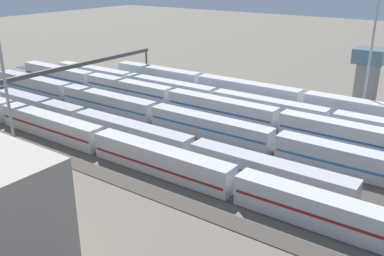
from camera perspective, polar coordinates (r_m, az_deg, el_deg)
ground_plane at (r=76.10m, az=-1.72°, el=-0.36°), size 400.00×400.00×0.00m
track_bed_0 at (r=91.93m, az=5.82°, el=3.31°), size 140.00×2.80×0.12m
track_bed_1 at (r=87.81m, az=4.19°, el=2.53°), size 140.00×2.80×0.12m
track_bed_2 at (r=83.78m, az=2.40°, el=1.67°), size 140.00×2.80×0.12m
track_bed_3 at (r=79.86m, az=0.44°, el=0.72°), size 140.00×2.80×0.12m
track_bed_4 at (r=76.07m, az=-1.72°, el=-0.32°), size 140.00×2.80×0.12m
track_bed_5 at (r=72.43m, az=-4.10°, el=-1.47°), size 140.00×2.80×0.12m
track_bed_6 at (r=68.96m, az=-6.73°, el=-2.74°), size 140.00×2.80×0.12m
track_bed_7 at (r=65.68m, az=-9.63°, el=-4.13°), size 140.00×2.80×0.12m
track_bed_8 at (r=62.64m, az=-12.85°, el=-5.64°), size 140.00×2.80×0.12m
train_on_track_1 at (r=88.30m, az=3.03°, el=3.99°), size 95.60×3.06×3.80m
train_on_track_2 at (r=81.94m, az=3.85°, el=2.64°), size 119.80×3.06×3.80m
train_on_track_4 at (r=73.06m, az=0.91°, el=0.46°), size 114.80×3.06×4.40m
train_on_track_6 at (r=69.56m, az=-8.09°, el=-0.85°), size 71.40×3.06×3.80m
train_on_track_7 at (r=67.67m, az=-12.19°, el=-1.76°), size 95.60×3.06×3.80m
train_on_track_0 at (r=85.22m, az=14.58°, el=3.15°), size 95.60×3.00×5.00m
light_mast_0 at (r=81.55m, az=23.33°, el=13.03°), size 2.80×0.70×29.81m
light_mast_1 at (r=66.15m, az=-24.32°, el=9.66°), size 2.80×0.70×26.02m
signal_gantry at (r=91.90m, az=-15.35°, el=7.67°), size 0.70×45.00×8.80m
control_tower at (r=96.56m, az=22.46°, el=6.96°), size 6.00×6.00×11.87m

